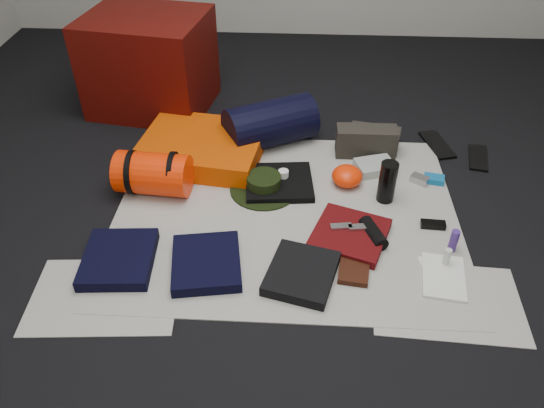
# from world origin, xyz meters

# --- Properties ---
(floor) EXTENTS (4.50, 4.50, 0.02)m
(floor) POSITION_xyz_m (0.00, 0.00, -0.01)
(floor) COLOR black
(floor) RESTS_ON ground
(newspaper_mat) EXTENTS (1.60, 1.30, 0.01)m
(newspaper_mat) POSITION_xyz_m (0.00, 0.00, 0.00)
(newspaper_mat) COLOR beige
(newspaper_mat) RESTS_ON floor
(newspaper_sheet_front_left) EXTENTS (0.61, 0.44, 0.00)m
(newspaper_sheet_front_left) POSITION_xyz_m (-0.70, -0.55, 0.00)
(newspaper_sheet_front_left) COLOR beige
(newspaper_sheet_front_left) RESTS_ON floor
(newspaper_sheet_front_right) EXTENTS (0.60, 0.43, 0.00)m
(newspaper_sheet_front_right) POSITION_xyz_m (0.65, -0.50, 0.00)
(newspaper_sheet_front_right) COLOR beige
(newspaper_sheet_front_right) RESTS_ON floor
(red_cabinet) EXTENTS (0.76, 0.67, 0.56)m
(red_cabinet) POSITION_xyz_m (-0.85, 1.01, 0.28)
(red_cabinet) COLOR #4C0A05
(red_cabinet) RESTS_ON floor
(sleeping_pad) EXTENTS (0.69, 0.59, 0.11)m
(sleeping_pad) POSITION_xyz_m (-0.47, 0.45, 0.06)
(sleeping_pad) COLOR #D24402
(sleeping_pad) RESTS_ON newspaper_mat
(stuff_sack) EXTENTS (0.37, 0.24, 0.21)m
(stuff_sack) POSITION_xyz_m (-0.65, 0.13, 0.11)
(stuff_sack) COLOR #F82B04
(stuff_sack) RESTS_ON newspaper_mat
(sack_strap_left) EXTENTS (0.02, 0.22, 0.22)m
(sack_strap_left) POSITION_xyz_m (-0.75, 0.13, 0.11)
(sack_strap_left) COLOR black
(sack_strap_left) RESTS_ON newspaper_mat
(sack_strap_right) EXTENTS (0.02, 0.22, 0.22)m
(sack_strap_right) POSITION_xyz_m (-0.55, 0.13, 0.11)
(sack_strap_right) COLOR black
(sack_strap_right) RESTS_ON newspaper_mat
(navy_duffel) EXTENTS (0.55, 0.45, 0.25)m
(navy_duffel) POSITION_xyz_m (-0.11, 0.60, 0.13)
(navy_duffel) COLOR black
(navy_duffel) RESTS_ON newspaper_mat
(boonie_brim) EXTENTS (0.38, 0.38, 0.01)m
(boonie_brim) POSITION_xyz_m (-0.12, 0.17, 0.01)
(boonie_brim) COLOR black
(boonie_brim) RESTS_ON newspaper_mat
(boonie_crown) EXTENTS (0.17, 0.17, 0.07)m
(boonie_crown) POSITION_xyz_m (-0.12, 0.17, 0.05)
(boonie_crown) COLOR black
(boonie_crown) RESTS_ON boonie_brim
(hiking_boot_left) EXTENTS (0.32, 0.12, 0.16)m
(hiking_boot_left) POSITION_xyz_m (0.41, 0.52, 0.09)
(hiking_boot_left) COLOR #2D2A23
(hiking_boot_left) RESTS_ON newspaper_mat
(hiking_boot_right) EXTENTS (0.28, 0.15, 0.13)m
(hiking_boot_right) POSITION_xyz_m (0.46, 0.57, 0.07)
(hiking_boot_right) COLOR #2D2A23
(hiking_boot_right) RESTS_ON newspaper_mat
(flip_flop_left) EXTENTS (0.17, 0.29, 0.02)m
(flip_flop_left) POSITION_xyz_m (0.82, 0.63, 0.01)
(flip_flop_left) COLOR black
(flip_flop_left) RESTS_ON floor
(flip_flop_right) EXTENTS (0.14, 0.26, 0.01)m
(flip_flop_right) POSITION_xyz_m (1.02, 0.52, 0.01)
(flip_flop_right) COLOR black
(flip_flop_right) RESTS_ON floor
(trousers_navy_a) EXTENTS (0.31, 0.35, 0.05)m
(trousers_navy_a) POSITION_xyz_m (-0.69, -0.37, 0.03)
(trousers_navy_a) COLOR black
(trousers_navy_a) RESTS_ON newspaper_mat
(trousers_navy_b) EXTENTS (0.33, 0.36, 0.05)m
(trousers_navy_b) POSITION_xyz_m (-0.32, -0.38, 0.03)
(trousers_navy_b) COLOR black
(trousers_navy_b) RESTS_ON newspaper_mat
(trousers_charcoal) EXTENTS (0.33, 0.36, 0.05)m
(trousers_charcoal) POSITION_xyz_m (0.08, -0.41, 0.03)
(trousers_charcoal) COLOR black
(trousers_charcoal) RESTS_ON newspaper_mat
(black_tshirt) EXTENTS (0.36, 0.34, 0.03)m
(black_tshirt) POSITION_xyz_m (-0.04, 0.21, 0.02)
(black_tshirt) COLOR black
(black_tshirt) RESTS_ON newspaper_mat
(red_shirt) EXTENTS (0.39, 0.39, 0.04)m
(red_shirt) POSITION_xyz_m (0.29, -0.16, 0.03)
(red_shirt) COLOR #4D080A
(red_shirt) RESTS_ON newspaper_mat
(orange_stuff_sack) EXTENTS (0.20, 0.20, 0.10)m
(orange_stuff_sack) POSITION_xyz_m (0.30, 0.24, 0.06)
(orange_stuff_sack) COLOR #F82B04
(orange_stuff_sack) RESTS_ON newspaper_mat
(first_aid_pouch) EXTENTS (0.22, 0.19, 0.05)m
(first_aid_pouch) POSITION_xyz_m (0.45, 0.37, 0.03)
(first_aid_pouch) COLOR #9BA299
(first_aid_pouch) RESTS_ON newspaper_mat
(water_bottle) EXTENTS (0.11, 0.11, 0.21)m
(water_bottle) POSITION_xyz_m (0.48, 0.13, 0.11)
(water_bottle) COLOR black
(water_bottle) RESTS_ON newspaper_mat
(speaker) EXTENTS (0.12, 0.18, 0.07)m
(speaker) POSITION_xyz_m (0.39, -0.16, 0.04)
(speaker) COLOR black
(speaker) RESTS_ON newspaper_mat
(compact_camera) EXTENTS (0.10, 0.09, 0.04)m
(compact_camera) POSITION_xyz_m (0.67, 0.28, 0.02)
(compact_camera) COLOR #ADADB2
(compact_camera) RESTS_ON newspaper_mat
(cyan_case) EXTENTS (0.11, 0.08, 0.03)m
(cyan_case) POSITION_xyz_m (0.74, 0.29, 0.02)
(cyan_case) COLOR #10619B
(cyan_case) RESTS_ON newspaper_mat
(toiletry_purple) EXTENTS (0.04, 0.04, 0.11)m
(toiletry_purple) POSITION_xyz_m (0.73, -0.21, 0.06)
(toiletry_purple) COLOR #43267C
(toiletry_purple) RESTS_ON newspaper_mat
(toiletry_clear) EXTENTS (0.03, 0.03, 0.09)m
(toiletry_clear) POSITION_xyz_m (0.68, -0.31, 0.05)
(toiletry_clear) COLOR silver
(toiletry_clear) RESTS_ON newspaper_mat
(paperback_book) EXTENTS (0.15, 0.20, 0.03)m
(paperback_book) POSITION_xyz_m (0.30, -0.36, 0.02)
(paperback_book) COLOR black
(paperback_book) RESTS_ON newspaper_mat
(map_booklet) EXTENTS (0.20, 0.27, 0.01)m
(map_booklet) POSITION_xyz_m (0.66, -0.38, 0.01)
(map_booklet) COLOR silver
(map_booklet) RESTS_ON newspaper_mat
(map_printout) EXTENTS (0.16, 0.19, 0.01)m
(map_printout) POSITION_xyz_m (0.65, -0.34, 0.01)
(map_printout) COLOR silver
(map_printout) RESTS_ON newspaper_mat
(sunglasses) EXTENTS (0.11, 0.05, 0.03)m
(sunglasses) POSITION_xyz_m (0.67, -0.07, 0.02)
(sunglasses) COLOR black
(sunglasses) RESTS_ON newspaper_mat
(key_cluster) EXTENTS (0.07, 0.07, 0.01)m
(key_cluster) POSITION_xyz_m (-0.74, -0.47, 0.01)
(key_cluster) COLOR #ADADB2
(key_cluster) RESTS_ON newspaper_mat
(tape_roll) EXTENTS (0.05, 0.05, 0.04)m
(tape_roll) POSITION_xyz_m (-0.02, 0.24, 0.06)
(tape_roll) COLOR white
(tape_roll) RESTS_ON black_tshirt
(energy_bar_a) EXTENTS (0.10, 0.05, 0.01)m
(energy_bar_a) POSITION_xyz_m (0.25, -0.14, 0.05)
(energy_bar_a) COLOR #ADADB2
(energy_bar_a) RESTS_ON red_shirt
(energy_bar_b) EXTENTS (0.10, 0.05, 0.01)m
(energy_bar_b) POSITION_xyz_m (0.33, -0.14, 0.05)
(energy_bar_b) COLOR #ADADB2
(energy_bar_b) RESTS_ON red_shirt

